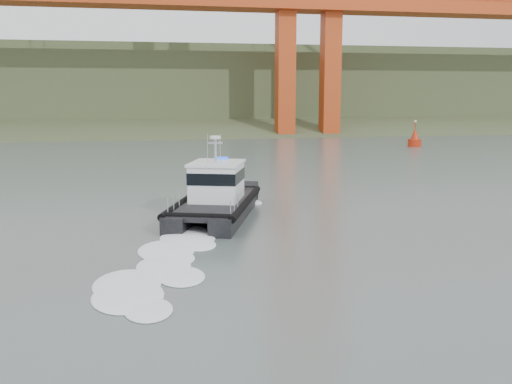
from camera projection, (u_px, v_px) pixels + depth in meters
ground at (296, 279)px, 22.61m from camera, size 400.00×400.00×0.00m
headlands at (167, 95)px, 142.83m from camera, size 500.00×105.36×27.12m
patrol_boat at (216, 196)px, 34.00m from camera, size 6.83×10.92×4.98m
nav_buoy at (415, 139)px, 79.17m from camera, size 1.86×1.86×3.87m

